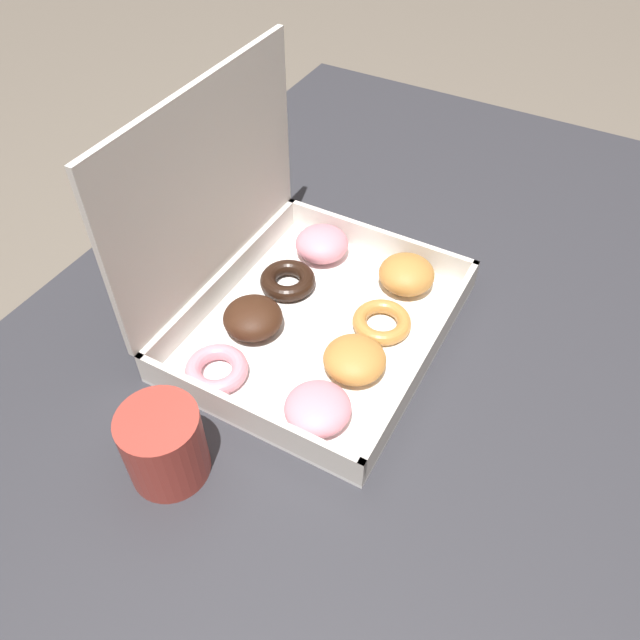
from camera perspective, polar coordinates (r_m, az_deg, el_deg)
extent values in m
plane|color=#6B6054|center=(1.43, 3.03, -20.69)|extent=(8.00, 8.00, 0.00)
cube|color=#2D2D33|center=(0.82, 4.93, -1.01)|extent=(1.27, 0.86, 0.03)
cylinder|color=#2D2D33|center=(1.58, 0.83, 8.82)|extent=(0.06, 0.06, 0.70)
cube|color=white|center=(0.79, 0.00, -0.83)|extent=(0.35, 0.29, 0.01)
cube|color=beige|center=(0.74, 9.60, -3.50)|extent=(0.35, 0.01, 0.04)
cube|color=beige|center=(0.84, -8.52, 3.68)|extent=(0.35, 0.01, 0.04)
cube|color=beige|center=(0.69, -6.93, -8.66)|extent=(0.01, 0.29, 0.04)
cube|color=beige|center=(0.89, 5.33, 7.22)|extent=(0.01, 0.29, 0.04)
cube|color=beige|center=(0.75, -10.23, 11.92)|extent=(0.35, 0.01, 0.25)
ellipsoid|color=pink|center=(0.69, -0.20, -8.07)|extent=(0.07, 0.07, 0.04)
ellipsoid|color=#B77A38|center=(0.73, 3.19, -3.61)|extent=(0.07, 0.07, 0.04)
torus|color=#B77A38|center=(0.79, 5.67, -0.19)|extent=(0.07, 0.07, 0.02)
ellipsoid|color=#B77A38|center=(0.84, 7.92, 4.17)|extent=(0.07, 0.07, 0.04)
torus|color=pink|center=(0.74, -9.43, -4.49)|extent=(0.07, 0.07, 0.02)
ellipsoid|color=#381E11|center=(0.78, -6.16, 0.21)|extent=(0.07, 0.07, 0.04)
torus|color=black|center=(0.84, -3.01, 3.59)|extent=(0.07, 0.07, 0.02)
ellipsoid|color=pink|center=(0.88, 0.17, 6.99)|extent=(0.07, 0.07, 0.04)
cylinder|color=#A3382D|center=(0.66, -14.07, -11.02)|extent=(0.08, 0.08, 0.09)
cylinder|color=black|center=(0.63, -14.73, -8.99)|extent=(0.07, 0.07, 0.01)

